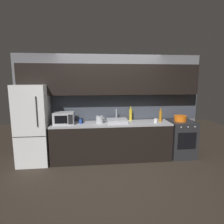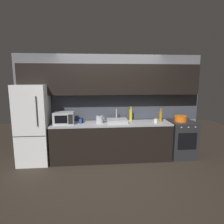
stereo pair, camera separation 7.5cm
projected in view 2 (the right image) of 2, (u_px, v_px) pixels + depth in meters
The scene contains 14 objects.
ground_plane at pixel (116, 178), 3.82m from camera, with size 10.00×10.00×0.00m, color #2D261E.
back_wall at pixel (110, 94), 4.73m from camera, with size 4.53×0.44×2.50m.
counter_run at pixel (112, 141), 4.62m from camera, with size 2.79×0.60×0.90m.
refrigerator at pixel (34, 125), 4.39m from camera, with size 0.68×0.69×1.79m.
oven_range at pixel (181, 139), 4.78m from camera, with size 0.60×0.62×0.90m.
microwave at pixel (64, 118), 4.44m from camera, with size 0.46×0.35×0.27m.
sink_basin at pixel (117, 121), 4.58m from camera, with size 0.48×0.38×0.30m.
kettle at pixel (100, 120), 4.50m from camera, with size 0.20×0.17×0.19m.
wine_bottle_amber at pixel (161, 116), 4.64m from camera, with size 0.07×0.07×0.33m.
wine_bottle_yellow at pixel (131, 115), 4.78m from camera, with size 0.07×0.07×0.35m.
mug_blue at pixel (81, 121), 4.46m from camera, with size 0.07×0.07×0.11m, color #234299.
mug_white at pixel (156, 121), 4.54m from camera, with size 0.08×0.08×0.10m, color silver.
mug_dark at pixel (82, 120), 4.59m from camera, with size 0.08×0.08×0.10m, color black.
cooking_pot at pixel (181, 119), 4.69m from camera, with size 0.30×0.30×0.14m.
Camera 2 is at (-0.40, -3.52, 1.92)m, focal length 31.12 mm.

